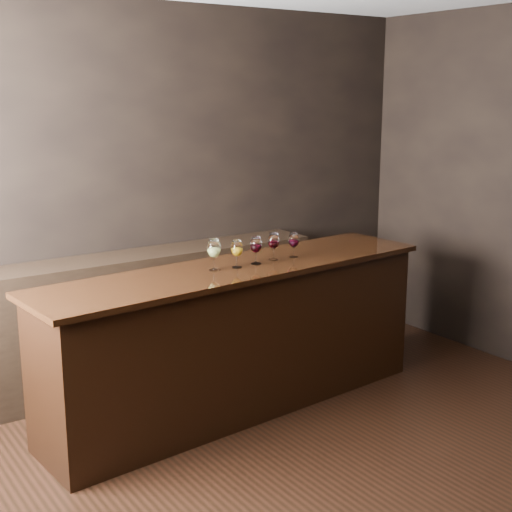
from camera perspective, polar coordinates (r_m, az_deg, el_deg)
ground at (r=4.13m, az=5.57°, el=-18.31°), size 5.00×5.00×0.00m
room_shell at (r=3.49m, az=2.05°, el=7.53°), size 5.02×4.52×2.81m
bar_counter at (r=4.89m, az=-1.41°, el=-6.78°), size 2.82×0.82×0.97m
bar_top at (r=4.74m, az=-1.45°, el=-1.03°), size 2.92×0.89×0.04m
back_bar_shelf at (r=5.48m, az=-8.47°, el=-4.71°), size 2.71×0.40×0.98m
glass_white at (r=4.61m, az=-3.39°, el=0.55°), size 0.09×0.09×0.21m
glass_amber at (r=4.67m, az=-1.55°, el=0.57°), size 0.08×0.08×0.19m
glass_red_a at (r=4.77m, az=-0.00°, el=0.85°), size 0.08×0.08×0.19m
glass_red_b at (r=4.89m, az=1.41°, el=1.16°), size 0.08×0.08×0.19m
glass_red_c at (r=4.97m, az=3.04°, el=1.23°), size 0.07×0.07×0.18m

